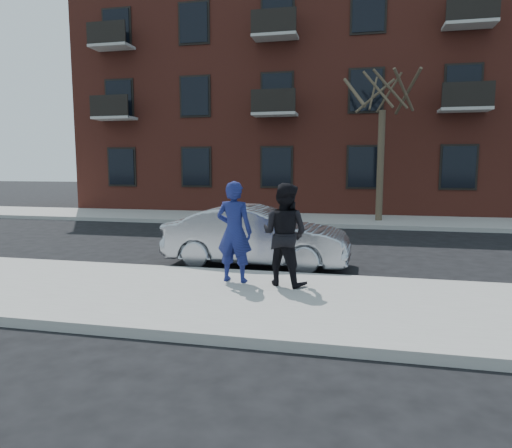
% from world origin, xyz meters
% --- Properties ---
extents(ground, '(100.00, 100.00, 0.00)m').
position_xyz_m(ground, '(0.00, 0.00, 0.00)').
color(ground, black).
rests_on(ground, ground).
extents(near_sidewalk, '(50.00, 3.50, 0.15)m').
position_xyz_m(near_sidewalk, '(0.00, -0.25, 0.07)').
color(near_sidewalk, gray).
rests_on(near_sidewalk, ground).
extents(near_curb, '(50.00, 0.10, 0.15)m').
position_xyz_m(near_curb, '(0.00, 1.55, 0.07)').
color(near_curb, '#999691').
rests_on(near_curb, ground).
extents(far_sidewalk, '(50.00, 3.50, 0.15)m').
position_xyz_m(far_sidewalk, '(0.00, 11.25, 0.07)').
color(far_sidewalk, gray).
rests_on(far_sidewalk, ground).
extents(far_curb, '(50.00, 0.10, 0.15)m').
position_xyz_m(far_curb, '(0.00, 9.45, 0.07)').
color(far_curb, '#999691').
rests_on(far_curb, ground).
extents(apartment_building, '(24.30, 10.30, 12.30)m').
position_xyz_m(apartment_building, '(2.00, 18.00, 6.16)').
color(apartment_building, maroon).
rests_on(apartment_building, ground).
extents(street_tree, '(3.60, 3.60, 6.80)m').
position_xyz_m(street_tree, '(4.50, 11.00, 5.52)').
color(street_tree, '#3B3023').
rests_on(street_tree, far_sidewalk).
extents(silver_sedan, '(4.18, 1.57, 1.36)m').
position_xyz_m(silver_sedan, '(1.49, 2.65, 0.68)').
color(silver_sedan, '#999BA3').
rests_on(silver_sedan, ground).
extents(man_hoodie, '(0.71, 0.54, 1.85)m').
position_xyz_m(man_hoodie, '(1.50, 0.66, 1.07)').
color(man_hoodie, navy).
rests_on(man_hoodie, near_sidewalk).
extents(man_peacoat, '(1.06, 0.94, 1.82)m').
position_xyz_m(man_peacoat, '(2.43, 0.64, 1.06)').
color(man_peacoat, black).
rests_on(man_peacoat, near_sidewalk).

